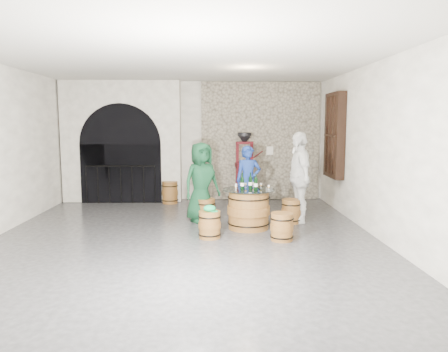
{
  "coord_description": "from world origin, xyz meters",
  "views": [
    {
      "loc": [
        0.53,
        -7.59,
        2.08
      ],
      "look_at": [
        0.73,
        0.69,
        1.05
      ],
      "focal_mm": 34.0,
      "sensor_mm": 36.0,
      "label": 1
    }
  ],
  "objects_px": {
    "barrel_stool_far": "(248,206)",
    "side_barrel": "(170,192)",
    "wine_bottle_left": "(242,183)",
    "barrel_stool_near_left": "(210,225)",
    "barrel_stool_right": "(291,211)",
    "wine_bottle_right": "(250,182)",
    "barrel_table": "(249,209)",
    "person_green": "(201,182)",
    "wine_bottle_center": "(256,183)",
    "barrel_stool_left": "(206,210)",
    "person_blue": "(248,181)",
    "barrel_stool_near_right": "(282,227)",
    "person_white": "(299,177)",
    "corking_press": "(244,162)"
  },
  "relations": [
    {
      "from": "barrel_table",
      "to": "barrel_stool_near_left",
      "type": "xyz_separation_m",
      "value": [
        -0.77,
        -0.7,
        -0.14
      ]
    },
    {
      "from": "barrel_table",
      "to": "barrel_stool_near_right",
      "type": "xyz_separation_m",
      "value": [
        0.52,
        -0.9,
        -0.14
      ]
    },
    {
      "from": "corking_press",
      "to": "barrel_stool_left",
      "type": "bearing_deg",
      "value": -122.94
    },
    {
      "from": "barrel_stool_right",
      "to": "person_blue",
      "type": "distance_m",
      "value": 1.29
    },
    {
      "from": "person_green",
      "to": "wine_bottle_right",
      "type": "bearing_deg",
      "value": -64.43
    },
    {
      "from": "wine_bottle_center",
      "to": "barrel_stool_near_right",
      "type": "bearing_deg",
      "value": -62.89
    },
    {
      "from": "barrel_stool_right",
      "to": "barrel_stool_near_right",
      "type": "xyz_separation_m",
      "value": [
        -0.41,
        -1.35,
        0.0
      ]
    },
    {
      "from": "wine_bottle_left",
      "to": "wine_bottle_center",
      "type": "distance_m",
      "value": 0.27
    },
    {
      "from": "barrel_stool_far",
      "to": "side_barrel",
      "type": "bearing_deg",
      "value": 138.47
    },
    {
      "from": "barrel_table",
      "to": "person_green",
      "type": "bearing_deg",
      "value": 145.64
    },
    {
      "from": "corking_press",
      "to": "barrel_stool_near_left",
      "type": "bearing_deg",
      "value": -113.95
    },
    {
      "from": "person_white",
      "to": "wine_bottle_right",
      "type": "distance_m",
      "value": 1.17
    },
    {
      "from": "barrel_stool_right",
      "to": "wine_bottle_center",
      "type": "xyz_separation_m",
      "value": [
        -0.81,
        -0.58,
        0.68
      ]
    },
    {
      "from": "barrel_table",
      "to": "person_blue",
      "type": "height_order",
      "value": "person_blue"
    },
    {
      "from": "barrel_stool_left",
      "to": "barrel_stool_near_right",
      "type": "bearing_deg",
      "value": -47.06
    },
    {
      "from": "barrel_stool_near_right",
      "to": "wine_bottle_center",
      "type": "bearing_deg",
      "value": 117.11
    },
    {
      "from": "barrel_stool_near_right",
      "to": "wine_bottle_left",
      "type": "height_order",
      "value": "wine_bottle_left"
    },
    {
      "from": "person_white",
      "to": "barrel_stool_near_right",
      "type": "bearing_deg",
      "value": -26.17
    },
    {
      "from": "barrel_stool_near_right",
      "to": "corking_press",
      "type": "distance_m",
      "value": 3.92
    },
    {
      "from": "barrel_stool_left",
      "to": "person_blue",
      "type": "xyz_separation_m",
      "value": [
        0.95,
        0.67,
        0.54
      ]
    },
    {
      "from": "side_barrel",
      "to": "person_blue",
      "type": "bearing_deg",
      "value": -37.32
    },
    {
      "from": "barrel_stool_near_right",
      "to": "person_white",
      "type": "height_order",
      "value": "person_white"
    },
    {
      "from": "barrel_stool_far",
      "to": "wine_bottle_center",
      "type": "xyz_separation_m",
      "value": [
        0.05,
        -1.16,
        0.68
      ]
    },
    {
      "from": "barrel_table",
      "to": "wine_bottle_left",
      "type": "distance_m",
      "value": 0.55
    },
    {
      "from": "barrel_table",
      "to": "barrel_stool_right",
      "type": "height_order",
      "value": "barrel_table"
    },
    {
      "from": "barrel_stool_near_right",
      "to": "barrel_table",
      "type": "bearing_deg",
      "value": 120.23
    },
    {
      "from": "barrel_stool_far",
      "to": "side_barrel",
      "type": "distance_m",
      "value": 2.56
    },
    {
      "from": "wine_bottle_left",
      "to": "barrel_stool_near_left",
      "type": "bearing_deg",
      "value": -133.98
    },
    {
      "from": "barrel_stool_right",
      "to": "wine_bottle_right",
      "type": "relative_size",
      "value": 1.54
    },
    {
      "from": "barrel_stool_far",
      "to": "barrel_table",
      "type": "bearing_deg",
      "value": -94.31
    },
    {
      "from": "wine_bottle_center",
      "to": "person_white",
      "type": "bearing_deg",
      "value": 33.97
    },
    {
      "from": "person_white",
      "to": "wine_bottle_left",
      "type": "xyz_separation_m",
      "value": [
        -1.23,
        -0.57,
        -0.03
      ]
    },
    {
      "from": "person_green",
      "to": "corking_press",
      "type": "height_order",
      "value": "corking_press"
    },
    {
      "from": "barrel_stool_left",
      "to": "wine_bottle_center",
      "type": "xyz_separation_m",
      "value": [
        0.98,
        -0.71,
        0.68
      ]
    },
    {
      "from": "person_green",
      "to": "wine_bottle_right",
      "type": "xyz_separation_m",
      "value": [
        0.99,
        -0.6,
        0.08
      ]
    },
    {
      "from": "barrel_table",
      "to": "person_blue",
      "type": "relative_size",
      "value": 0.65
    },
    {
      "from": "person_blue",
      "to": "barrel_stool_left",
      "type": "bearing_deg",
      "value": -150.74
    },
    {
      "from": "barrel_stool_far",
      "to": "person_white",
      "type": "relative_size",
      "value": 0.26
    },
    {
      "from": "barrel_stool_right",
      "to": "wine_bottle_right",
      "type": "bearing_deg",
      "value": -156.01
    },
    {
      "from": "wine_bottle_left",
      "to": "barrel_stool_near_right",
      "type": "bearing_deg",
      "value": -52.74
    },
    {
      "from": "barrel_table",
      "to": "barrel_stool_near_left",
      "type": "relative_size",
      "value": 2.06
    },
    {
      "from": "barrel_stool_left",
      "to": "corking_press",
      "type": "xyz_separation_m",
      "value": [
        0.98,
        2.33,
        0.82
      ]
    },
    {
      "from": "barrel_stool_near_right",
      "to": "wine_bottle_center",
      "type": "xyz_separation_m",
      "value": [
        -0.39,
        0.77,
        0.68
      ]
    },
    {
      "from": "barrel_table",
      "to": "wine_bottle_left",
      "type": "bearing_deg",
      "value": -163.5
    },
    {
      "from": "side_barrel",
      "to": "corking_press",
      "type": "distance_m",
      "value": 2.12
    },
    {
      "from": "barrel_stool_left",
      "to": "person_green",
      "type": "bearing_deg",
      "value": 145.64
    },
    {
      "from": "barrel_table",
      "to": "barrel_stool_far",
      "type": "distance_m",
      "value": 1.05
    },
    {
      "from": "barrel_stool_far",
      "to": "barrel_stool_near_right",
      "type": "height_order",
      "value": "same"
    },
    {
      "from": "wine_bottle_right",
      "to": "person_green",
      "type": "bearing_deg",
      "value": 148.75
    },
    {
      "from": "person_green",
      "to": "wine_bottle_right",
      "type": "distance_m",
      "value": 1.16
    }
  ]
}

